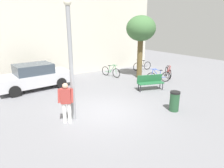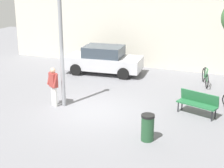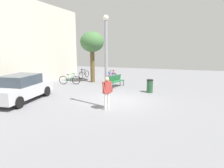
{
  "view_description": "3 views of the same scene",
  "coord_description": "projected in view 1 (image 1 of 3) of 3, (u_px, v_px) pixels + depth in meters",
  "views": [
    {
      "loc": [
        -4.29,
        -7.06,
        3.79
      ],
      "look_at": [
        0.56,
        0.28,
        1.16
      ],
      "focal_mm": 31.68,
      "sensor_mm": 36.0,
      "label": 1
    },
    {
      "loc": [
        5.4,
        -11.67,
        5.34
      ],
      "look_at": [
        0.49,
        0.72,
        1.02
      ],
      "focal_mm": 54.6,
      "sensor_mm": 36.0,
      "label": 2
    },
    {
      "loc": [
        -11.21,
        -3.39,
        3.2
      ],
      "look_at": [
        0.0,
        0.26,
        0.98
      ],
      "focal_mm": 32.35,
      "sensor_mm": 36.0,
      "label": 3
    }
  ],
  "objects": [
    {
      "name": "ground_plane",
      "position": [
        105.0,
        112.0,
        8.99
      ],
      "size": [
        36.0,
        36.0,
        0.0
      ],
      "primitive_type": "plane",
      "color": "slate"
    },
    {
      "name": "building_facade",
      "position": [
        46.0,
        31.0,
        14.73
      ],
      "size": [
        18.22,
        2.0,
        6.72
      ],
      "primitive_type": "cube",
      "color": "beige",
      "rests_on": "ground_plane"
    },
    {
      "name": "lamppost",
      "position": [
        71.0,
        57.0,
        7.56
      ],
      "size": [
        0.28,
        0.28,
        4.71
      ],
      "color": "gray",
      "rests_on": "ground_plane"
    },
    {
      "name": "person_by_lamppost",
      "position": [
        66.0,
        100.0,
        7.7
      ],
      "size": [
        0.63,
        0.49,
        1.67
      ],
      "color": "white",
      "rests_on": "ground_plane"
    },
    {
      "name": "park_bench",
      "position": [
        150.0,
        81.0,
        11.88
      ],
      "size": [
        1.67,
        0.95,
        0.92
      ],
      "color": "#236038",
      "rests_on": "ground_plane"
    },
    {
      "name": "plaza_tree",
      "position": [
        141.0,
        30.0,
        13.88
      ],
      "size": [
        2.08,
        2.08,
        4.45
      ],
      "color": "brown",
      "rests_on": "ground_plane"
    },
    {
      "name": "bicycle_red",
      "position": [
        168.0,
        72.0,
        14.84
      ],
      "size": [
        1.11,
        1.49,
        0.97
      ],
      "color": "black",
      "rests_on": "ground_plane"
    },
    {
      "name": "bicycle_black",
      "position": [
        142.0,
        66.0,
        17.18
      ],
      "size": [
        1.8,
        0.28,
        0.97
      ],
      "color": "black",
      "rests_on": "ground_plane"
    },
    {
      "name": "bicycle_green",
      "position": [
        111.0,
        72.0,
        15.04
      ],
      "size": [
        0.54,
        1.76,
        0.97
      ],
      "color": "black",
      "rests_on": "ground_plane"
    },
    {
      "name": "bicycle_blue",
      "position": [
        158.0,
        77.0,
        13.55
      ],
      "size": [
        1.71,
        0.7,
        0.97
      ],
      "color": "black",
      "rests_on": "ground_plane"
    },
    {
      "name": "parked_car_silver",
      "position": [
        34.0,
        77.0,
        12.03
      ],
      "size": [
        4.33,
        2.11,
        1.55
      ],
      "color": "#B7B7BC",
      "rests_on": "ground_plane"
    },
    {
      "name": "trash_bin",
      "position": [
        174.0,
        101.0,
        8.97
      ],
      "size": [
        0.45,
        0.45,
        0.93
      ],
      "color": "#234C2D",
      "rests_on": "ground_plane"
    }
  ]
}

